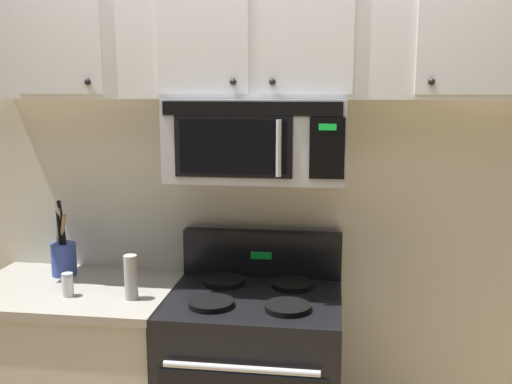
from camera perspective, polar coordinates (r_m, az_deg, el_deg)
name	(u,v)px	position (r m, az deg, el deg)	size (l,w,h in m)	color
back_wall	(264,181)	(2.82, 0.83, 1.09)	(5.20, 0.10, 2.70)	silver
over_range_microwave	(258,139)	(2.54, 0.15, 5.20)	(0.76, 0.43, 0.35)	#B7BABF
upper_cabinets	(259,33)	(2.57, 0.26, 15.30)	(2.50, 0.36, 0.55)	silver
counter_segment	(78,377)	(3.00, -17.05, -16.96)	(0.93, 0.65, 0.90)	#BCB7AD
utensil_crock_blue	(63,255)	(2.97, -18.37, -5.89)	(0.12, 0.12, 0.37)	#384C9E
salt_shaker	(68,285)	(2.69, -17.99, -8.65)	(0.05, 0.05, 0.10)	white
pepper_mill	(131,277)	(2.57, -12.18, -8.18)	(0.06, 0.06, 0.19)	#B7B2A8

